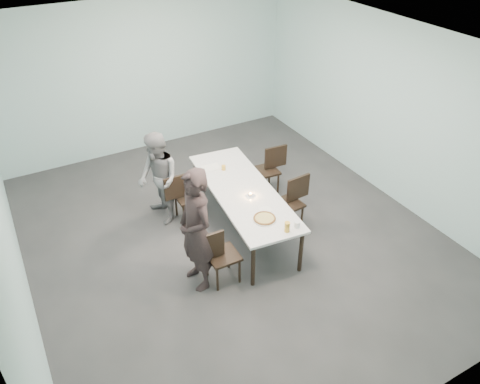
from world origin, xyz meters
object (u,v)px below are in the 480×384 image
beer_glass (287,227)px  diner_far (158,179)px  side_plate (265,210)px  water_tumbler (297,224)px  chair_far_left (184,194)px  chair_far_right (270,166)px  table (243,193)px  tealight (250,195)px  diner_near (196,231)px  chair_near_left (217,253)px  chair_near_right (292,199)px  pizza (265,218)px  amber_tumbler (224,168)px

beer_glass → diner_far: bearing=117.3°
side_plate → water_tumbler: size_ratio=2.00×
chair_far_left → chair_far_right: (1.67, 0.07, 0.00)m
chair_far_left → side_plate: chair_far_left is taller
table → diner_far: 1.36m
table → tealight: bearing=-85.6°
diner_near → water_tumbler: diner_near is taller
water_tumbler → chair_far_left: bearing=116.3°
diner_near → beer_glass: 1.23m
diner_far → beer_glass: 2.32m
chair_near_left → chair_far_left: 1.55m
chair_near_right → diner_far: bearing=-37.1°
chair_far_right → pizza: (-1.07, -1.55, 0.27)m
chair_far_left → pizza: size_ratio=2.56×
pizza → amber_tumbler: (0.11, 1.47, 0.02)m
pizza → water_tumbler: 0.47m
tealight → pizza: bearing=-101.2°
chair_near_left → chair_far_right: same height
chair_near_right → diner_far: (-1.78, 1.16, 0.27)m
tealight → chair_near_left: bearing=-143.6°
diner_far → water_tumbler: (1.24, -2.04, 0.02)m
amber_tumbler → chair_far_right: bearing=4.5°
pizza → chair_far_right: bearing=55.4°
beer_glass → tealight: 0.97m
chair_near_left → chair_far_left: bearing=85.0°
pizza → tealight: 0.61m
amber_tumbler → pizza: bearing=-94.5°
amber_tumbler → side_plate: bearing=-89.5°
table → chair_near_left: bearing=-135.4°
chair_near_left → side_plate: (0.90, 0.24, 0.25)m
chair_near_left → diner_near: size_ratio=0.48×
chair_far_left → amber_tumbler: chair_far_left is taller
chair_near_right → diner_far: size_ratio=0.56×
diner_near → amber_tumbler: size_ratio=22.64×
chair_near_right → beer_glass: bearing=47.4°
chair_far_right → beer_glass: 2.16m
chair_far_left → side_plate: (0.73, -1.30, 0.25)m
diner_near → pizza: 1.03m
side_plate → beer_glass: bearing=-89.9°
table → water_tumbler: water_tumbler is taller
chair_near_left → amber_tumbler: size_ratio=10.88×
chair_near_right → diner_far: diner_far is taller
side_plate → water_tumbler: bearing=-72.0°
table → chair_far_right: bearing=37.6°
chair_near_right → chair_far_right: same height
diner_far → side_plate: diner_far is taller
tealight → beer_glass: bearing=-89.5°
chair_near_right → diner_near: size_ratio=0.48×
side_plate → tealight: (-0.01, 0.42, 0.02)m
chair_near_right → chair_far_right: (0.22, 1.02, 0.00)m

